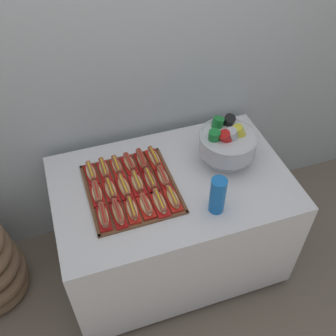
{
  "coord_description": "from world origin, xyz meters",
  "views": [
    {
      "loc": [
        -0.5,
        -1.43,
        2.42
      ],
      "look_at": [
        -0.01,
        0.05,
        0.85
      ],
      "focal_mm": 42.28,
      "sensor_mm": 36.0,
      "label": 1
    }
  ],
  "objects_px": {
    "hot_dog_12": "(91,173)",
    "hot_dog_15": "(130,164)",
    "hot_dog_9": "(137,183)",
    "hot_dog_13": "(104,170)",
    "buffet_table": "(172,222)",
    "punch_bowl": "(227,142)",
    "hot_dog_1": "(118,213)",
    "hot_dog_14": "(117,166)",
    "hot_dog_6": "(97,194)",
    "hot_dog_3": "(146,206)",
    "hot_dog_17": "(154,158)",
    "hot_dog_4": "(160,202)",
    "hot_dog_0": "(104,217)",
    "hot_dog_16": "(142,161)",
    "serving_tray": "(131,189)",
    "hot_dog_5": "(173,199)",
    "hot_dog_11": "(163,177)",
    "hot_dog_2": "(132,209)",
    "hot_dog_10": "(150,180)",
    "hot_dog_7": "(111,190)",
    "hot_dog_8": "(124,187)",
    "cup_stack": "(218,195)"
  },
  "relations": [
    {
      "from": "hot_dog_9",
      "to": "hot_dog_14",
      "type": "bearing_deg",
      "value": 114.98
    },
    {
      "from": "hot_dog_4",
      "to": "punch_bowl",
      "type": "distance_m",
      "value": 0.54
    },
    {
      "from": "hot_dog_11",
      "to": "cup_stack",
      "type": "bearing_deg",
      "value": -53.85
    },
    {
      "from": "hot_dog_9",
      "to": "hot_dog_16",
      "type": "relative_size",
      "value": 0.92
    },
    {
      "from": "hot_dog_16",
      "to": "hot_dog_13",
      "type": "bearing_deg",
      "value": -179.47
    },
    {
      "from": "hot_dog_7",
      "to": "hot_dog_15",
      "type": "height_order",
      "value": "same"
    },
    {
      "from": "serving_tray",
      "to": "hot_dog_17",
      "type": "xyz_separation_m",
      "value": [
        0.19,
        0.17,
        0.03
      ]
    },
    {
      "from": "buffet_table",
      "to": "punch_bowl",
      "type": "distance_m",
      "value": 0.63
    },
    {
      "from": "buffet_table",
      "to": "hot_dog_3",
      "type": "distance_m",
      "value": 0.48
    },
    {
      "from": "hot_dog_16",
      "to": "hot_dog_3",
      "type": "bearing_deg",
      "value": -102.27
    },
    {
      "from": "hot_dog_1",
      "to": "hot_dog_6",
      "type": "bearing_deg",
      "value": 114.98
    },
    {
      "from": "hot_dog_13",
      "to": "hot_dog_15",
      "type": "relative_size",
      "value": 0.98
    },
    {
      "from": "hot_dog_14",
      "to": "hot_dog_6",
      "type": "bearing_deg",
      "value": -131.74
    },
    {
      "from": "hot_dog_13",
      "to": "hot_dog_16",
      "type": "xyz_separation_m",
      "value": [
        0.22,
        0.0,
        -0.0
      ]
    },
    {
      "from": "buffet_table",
      "to": "hot_dog_7",
      "type": "bearing_deg",
      "value": 177.49
    },
    {
      "from": "hot_dog_4",
      "to": "hot_dog_12",
      "type": "xyz_separation_m",
      "value": [
        -0.3,
        0.33,
        0.0
      ]
    },
    {
      "from": "buffet_table",
      "to": "hot_dog_1",
      "type": "height_order",
      "value": "hot_dog_1"
    },
    {
      "from": "hot_dog_6",
      "to": "hot_dog_16",
      "type": "distance_m",
      "value": 0.34
    },
    {
      "from": "hot_dog_12",
      "to": "serving_tray",
      "type": "bearing_deg",
      "value": -40.81
    },
    {
      "from": "hot_dog_8",
      "to": "cup_stack",
      "type": "height_order",
      "value": "cup_stack"
    },
    {
      "from": "hot_dog_2",
      "to": "hot_dog_11",
      "type": "bearing_deg",
      "value": 36.79
    },
    {
      "from": "serving_tray",
      "to": "hot_dog_16",
      "type": "bearing_deg",
      "value": 56.25
    },
    {
      "from": "hot_dog_8",
      "to": "hot_dog_17",
      "type": "bearing_deg",
      "value": 36.79
    },
    {
      "from": "buffet_table",
      "to": "serving_tray",
      "type": "xyz_separation_m",
      "value": [
        -0.24,
        0.02,
        0.38
      ]
    },
    {
      "from": "hot_dog_2",
      "to": "hot_dog_10",
      "type": "distance_m",
      "value": 0.22
    },
    {
      "from": "hot_dog_9",
      "to": "hot_dog_10",
      "type": "xyz_separation_m",
      "value": [
        0.07,
        0.0,
        -0.0
      ]
    },
    {
      "from": "hot_dog_5",
      "to": "hot_dog_15",
      "type": "height_order",
      "value": "hot_dog_15"
    },
    {
      "from": "hot_dog_7",
      "to": "hot_dog_10",
      "type": "xyz_separation_m",
      "value": [
        0.22,
        0.0,
        0.0
      ]
    },
    {
      "from": "hot_dog_5",
      "to": "hot_dog_17",
      "type": "relative_size",
      "value": 0.9
    },
    {
      "from": "hot_dog_0",
      "to": "hot_dog_17",
      "type": "distance_m",
      "value": 0.5
    },
    {
      "from": "hot_dog_14",
      "to": "buffet_table",
      "type": "bearing_deg",
      "value": -33.37
    },
    {
      "from": "buffet_table",
      "to": "hot_dog_5",
      "type": "bearing_deg",
      "value": -107.65
    },
    {
      "from": "hot_dog_8",
      "to": "hot_dog_13",
      "type": "distance_m",
      "value": 0.18
    },
    {
      "from": "hot_dog_12",
      "to": "hot_dog_15",
      "type": "xyz_separation_m",
      "value": [
        0.22,
        0.0,
        0.0
      ]
    },
    {
      "from": "hot_dog_5",
      "to": "hot_dog_6",
      "type": "distance_m",
      "value": 0.41
    },
    {
      "from": "buffet_table",
      "to": "cup_stack",
      "type": "distance_m",
      "value": 0.57
    },
    {
      "from": "buffet_table",
      "to": "hot_dog_0",
      "type": "relative_size",
      "value": 8.16
    },
    {
      "from": "buffet_table",
      "to": "hot_dog_0",
      "type": "distance_m",
      "value": 0.61
    },
    {
      "from": "hot_dog_13",
      "to": "hot_dog_11",
      "type": "bearing_deg",
      "value": -28.28
    },
    {
      "from": "hot_dog_1",
      "to": "hot_dog_2",
      "type": "relative_size",
      "value": 1.1
    },
    {
      "from": "hot_dog_1",
      "to": "hot_dog_16",
      "type": "height_order",
      "value": "same"
    },
    {
      "from": "hot_dog_9",
      "to": "hot_dog_13",
      "type": "relative_size",
      "value": 1.0
    },
    {
      "from": "hot_dog_12",
      "to": "hot_dog_2",
      "type": "bearing_deg",
      "value": -65.02
    },
    {
      "from": "hot_dog_3",
      "to": "hot_dog_17",
      "type": "relative_size",
      "value": 0.88
    },
    {
      "from": "hot_dog_8",
      "to": "cup_stack",
      "type": "bearing_deg",
      "value": -32.8
    },
    {
      "from": "hot_dog_13",
      "to": "hot_dog_17",
      "type": "height_order",
      "value": "hot_dog_13"
    },
    {
      "from": "hot_dog_13",
      "to": "buffet_table",
      "type": "bearing_deg",
      "value": -27.27
    },
    {
      "from": "hot_dog_11",
      "to": "hot_dog_14",
      "type": "height_order",
      "value": "hot_dog_14"
    },
    {
      "from": "hot_dog_16",
      "to": "hot_dog_17",
      "type": "distance_m",
      "value": 0.08
    },
    {
      "from": "hot_dog_7",
      "to": "hot_dog_14",
      "type": "relative_size",
      "value": 1.05
    }
  ]
}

